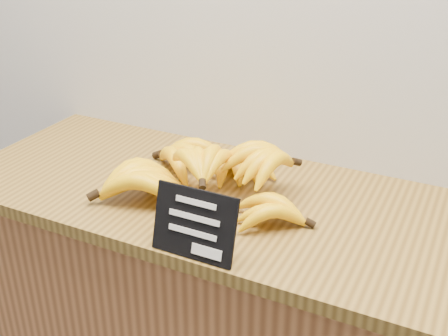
# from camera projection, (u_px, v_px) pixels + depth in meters

# --- Properties ---
(counter_top) EXTENTS (1.33, 0.54, 0.03)m
(counter_top) POSITION_uv_depth(u_px,v_px,m) (234.00, 201.00, 1.28)
(counter_top) COLOR olive
(counter_top) RESTS_ON counter
(chalkboard_sign) EXTENTS (0.17, 0.04, 0.13)m
(chalkboard_sign) POSITION_uv_depth(u_px,v_px,m) (194.00, 224.00, 1.04)
(chalkboard_sign) COLOR black
(chalkboard_sign) RESTS_ON counter_top
(banana_pile) EXTENTS (0.51, 0.37, 0.11)m
(banana_pile) POSITION_uv_depth(u_px,v_px,m) (207.00, 171.00, 1.28)
(banana_pile) COLOR yellow
(banana_pile) RESTS_ON counter_top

